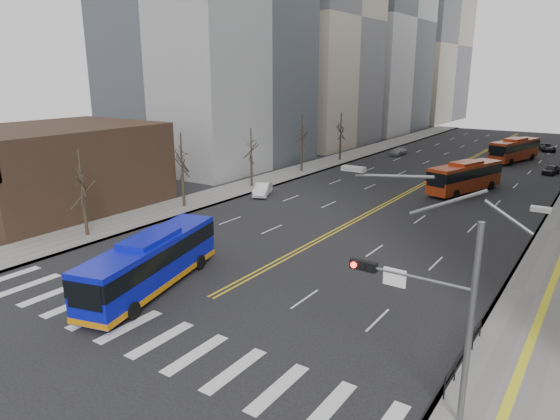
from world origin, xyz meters
name	(u,v)px	position (x,y,z in m)	size (l,w,h in m)	color
ground	(145,333)	(0.00, 0.00, 0.00)	(220.00, 220.00, 0.00)	black
sidewalk_left	(313,167)	(-16.50, 45.00, 0.07)	(5.00, 130.00, 0.15)	slate
crosswalk	(145,333)	(0.00, 0.00, 0.01)	(26.70, 4.00, 0.01)	silver
centerline	(452,168)	(0.00, 55.00, 0.01)	(0.55, 100.00, 0.01)	gold
storefront	(55,168)	(-26.00, 11.97, 4.00)	(14.00, 18.00, 8.00)	#332319
signal_mast	(432,298)	(13.77, 2.00, 4.86)	(5.37, 0.37, 9.39)	slate
pedestrian_railing	(465,351)	(14.30, 6.00, 0.82)	(0.06, 6.06, 1.02)	black
street_trees	(339,147)	(-7.18, 34.55, 4.87)	(35.20, 47.20, 7.60)	black
blue_bus	(151,261)	(-3.78, 4.00, 1.80)	(5.45, 12.04, 3.44)	#0C13B5
red_bus_near	(465,175)	(5.12, 41.20, 1.93)	(5.67, 11.16, 3.46)	#A83011
red_bus_far	(515,149)	(5.92, 65.89, 1.96)	(5.32, 11.37, 3.52)	#A83011
car_white	(263,189)	(-12.50, 27.35, 0.69)	(1.46, 4.20, 1.38)	silver
car_dark_mid	(551,170)	(11.85, 58.13, 0.61)	(1.44, 3.58, 1.22)	black
car_silver	(398,152)	(-10.64, 61.93, 0.59)	(1.67, 4.10, 1.19)	#949599
car_dark_far	(547,147)	(8.61, 80.39, 0.64)	(2.13, 4.62, 1.28)	black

